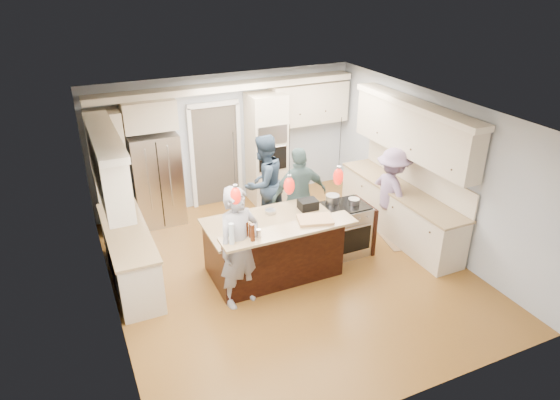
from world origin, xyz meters
The scene contains 23 objects.
ground_plane centered at (0.00, 0.00, 0.00)m, with size 6.00×6.00×0.00m, color olive.
room_shell centered at (0.00, 0.00, 1.82)m, with size 5.54×6.04×2.72m.
refrigerator centered at (-1.55, 2.64, 0.90)m, with size 0.90×0.70×1.80m, color #B7B7BC.
oven_column centered at (0.75, 2.67, 1.15)m, with size 0.72×0.69×2.30m.
back_upper_cabinets centered at (-0.75, 2.76, 1.67)m, with size 5.30×0.61×2.54m.
right_counter_run centered at (2.44, 0.30, 1.06)m, with size 0.64×3.10×2.51m.
left_cabinets centered at (-2.44, 0.80, 1.06)m, with size 0.64×2.30×2.51m.
kitchen_island centered at (-0.25, 0.07, 0.49)m, with size 2.10×1.46×1.12m.
island_range centered at (1.16, 0.15, 0.46)m, with size 0.82×0.71×0.92m.
pendant_lights centered at (-0.25, -0.51, 1.80)m, with size 1.75×0.15×1.03m.
person_bar_end centered at (-1.01, -0.45, 0.94)m, with size 0.69×0.45×1.89m, color gray.
person_far_left centered at (0.20, 1.53, 0.93)m, with size 0.91×0.71×1.86m, color #2E425A.
person_far_right centered at (0.61, 0.85, 0.89)m, with size 1.05×0.44×1.79m, color #496666.
person_range_side centered at (2.25, 0.37, 0.84)m, with size 1.09×0.63×1.69m, color gray.
floor_rug centered at (2.40, 0.20, 0.01)m, with size 0.73×1.07×0.01m, color #977552.
water_bottle centered at (-1.16, -0.59, 1.28)m, with size 0.07×0.07×0.32m, color silver.
beer_bottle_a centered at (-0.86, -0.53, 1.23)m, with size 0.05×0.05×0.21m, color #401B0B.
beer_bottle_b centered at (-0.87, -0.63, 1.25)m, with size 0.07×0.07×0.26m, color #401B0B.
beer_bottle_c centered at (-0.90, -0.47, 1.23)m, with size 0.06×0.06×0.22m, color #401B0B.
drink_can centered at (-0.75, -0.57, 1.18)m, with size 0.07×0.07×0.13m, color #B7B7BC.
cutting_board centered at (0.21, -0.47, 1.14)m, with size 0.52×0.37×0.04m, color tan.
pot_large centered at (0.98, 0.33, 0.99)m, with size 0.23×0.23×0.14m, color #B7B7BC.
pot_small centered at (1.28, 0.13, 0.97)m, with size 0.19×0.19×0.10m, color #B7B7BC.
Camera 1 is at (-3.02, -6.28, 4.68)m, focal length 32.00 mm.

